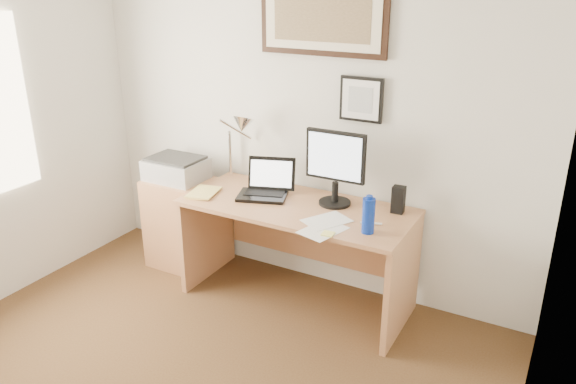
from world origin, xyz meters
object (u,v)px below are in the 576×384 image
Objects in this scene: water_bottle at (368,216)px; lcd_monitor at (335,164)px; side_cabinet at (182,222)px; desk at (302,231)px; book at (192,191)px; laptop at (266,188)px; printer at (176,168)px.

lcd_monitor is at bearing 139.71° from water_bottle.
side_cabinet is 1.46m from lcd_monitor.
desk is at bearing 156.07° from water_bottle.
book is 0.64× the size of laptop.
side_cabinet is 3.27× the size of water_bottle.
book is 0.58× the size of printer.
side_cabinet is 0.90m from laptop.
printer reaches higher than book.
printer is (-0.32, 0.22, 0.06)m from book.
side_cabinet is at bearing -176.18° from lcd_monitor.
water_bottle is 0.90m from laptop.
book is 1.08m from lcd_monitor.
laptop is at bearing 165.17° from water_bottle.
desk is 0.41m from laptop.
lcd_monitor is at bearing 9.20° from laptop.
side_cabinet is 1.74m from water_bottle.
desk is 3.99× the size of laptop.
desk is 3.08× the size of lcd_monitor.
laptop is (-0.87, 0.23, -0.05)m from water_bottle.
desk is at bearing 6.13° from laptop.
lcd_monitor reaches higher than book.
lcd_monitor is (0.22, 0.05, 0.53)m from desk.
side_cabinet is 0.53m from book.
desk is at bearing 17.43° from book.
desk reaches higher than side_cabinet.
book is 0.54m from laptop.
desk is 3.64× the size of printer.
printer is (-0.81, 0.00, 0.01)m from laptop.
lcd_monitor is (1.00, 0.30, 0.28)m from book.
book is at bearing -34.48° from printer.
water_bottle is 0.14× the size of desk.
water_bottle is at bearing -14.83° from laptop.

